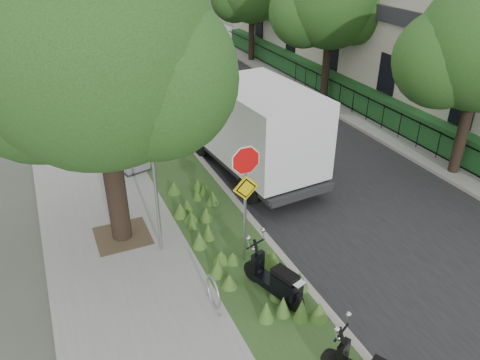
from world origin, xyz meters
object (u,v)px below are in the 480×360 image
(sign_assembly, at_px, (246,182))
(box_truck, at_px, (254,125))
(utility_cabinet, at_px, (134,154))
(scooter_far, at_px, (279,284))

(sign_assembly, distance_m, box_truck, 4.85)
(utility_cabinet, bearing_deg, box_truck, -23.40)
(sign_assembly, xyz_separation_m, box_truck, (2.26, 4.25, -0.59))
(sign_assembly, height_order, box_truck, sign_assembly)
(scooter_far, height_order, utility_cabinet, utility_cabinet)
(scooter_far, xyz_separation_m, utility_cabinet, (-1.50, 7.42, 0.18))
(sign_assembly, relative_size, scooter_far, 1.86)
(sign_assembly, bearing_deg, box_truck, 61.97)
(scooter_far, height_order, box_truck, box_truck)
(box_truck, bearing_deg, utility_cabinet, 156.60)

